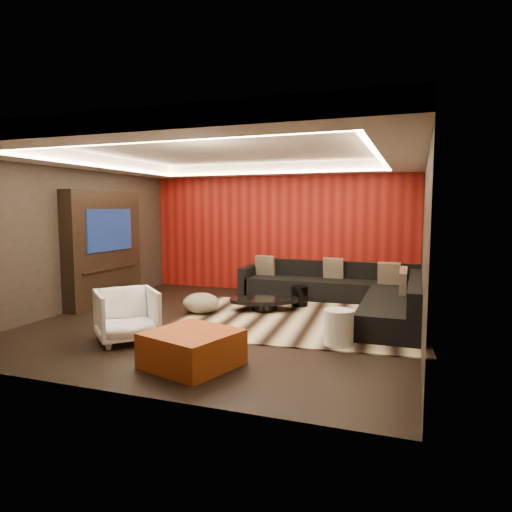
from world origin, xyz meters
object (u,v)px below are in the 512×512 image
at_px(coffee_table, 264,304).
at_px(drum_stool, 299,296).
at_px(white_side_table, 339,328).
at_px(sectional_sofa, 350,293).
at_px(orange_ottoman, 192,349).
at_px(armchair, 127,315).

bearing_deg(coffee_table, drum_stool, 46.71).
height_order(white_side_table, sectional_sofa, sectional_sofa).
bearing_deg(orange_ottoman, drum_stool, 83.67).
bearing_deg(coffee_table, orange_ottoman, -87.76).
bearing_deg(orange_ottoman, sectional_sofa, 71.52).
xyz_separation_m(white_side_table, orange_ottoman, (-1.51, -1.37, -0.04)).
height_order(drum_stool, sectional_sofa, sectional_sofa).
xyz_separation_m(drum_stool, white_side_table, (1.11, -2.23, 0.04)).
bearing_deg(sectional_sofa, white_side_table, -85.38).
bearing_deg(sectional_sofa, drum_stool, -161.85).
bearing_deg(drum_stool, white_side_table, -63.57).
bearing_deg(drum_stool, sectional_sofa, 18.15).
xyz_separation_m(coffee_table, white_side_table, (1.63, -1.68, 0.12)).
bearing_deg(coffee_table, armchair, -116.51).
height_order(armchair, sectional_sofa, sectional_sofa).
bearing_deg(armchair, sectional_sofa, 4.80).
relative_size(coffee_table, armchair, 1.56).
height_order(drum_stool, armchair, armchair).
distance_m(orange_ottoman, armchair, 1.48).
relative_size(white_side_table, armchair, 0.61).
bearing_deg(drum_stool, orange_ottoman, -96.33).
bearing_deg(drum_stool, coffee_table, -133.29).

